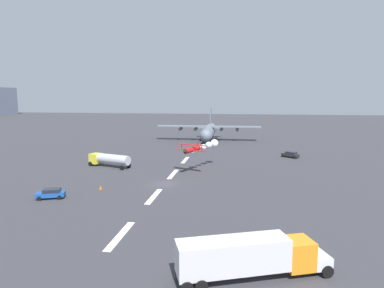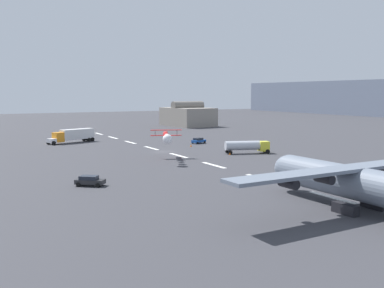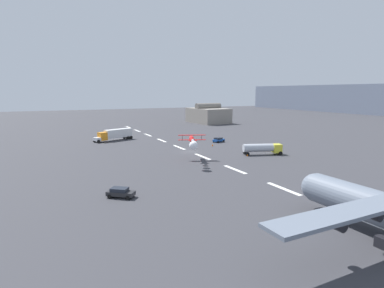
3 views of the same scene
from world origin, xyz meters
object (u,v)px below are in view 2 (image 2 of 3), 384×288
Objects in this scene: stunt_biplane_red at (167,137)px; traffic_cone_near at (191,145)px; fuel_tanker_truck at (248,146)px; airport_staff_sedan at (199,140)px; traffic_cone_far at (230,153)px; cargo_transport_plane at (347,180)px; semi_truck_orange at (73,135)px; followme_car_yellow at (90,180)px.

stunt_biplane_red reaches higher than traffic_cone_near.
fuel_tanker_truck reaches higher than traffic_cone_near.
airport_staff_sedan is (-23.96, 20.95, -4.11)m from stunt_biplane_red.
fuel_tanker_truck is at bearing -0.26° from airport_staff_sedan.
cargo_transport_plane is at bearing -16.19° from traffic_cone_far.
fuel_tanker_truck reaches higher than airport_staff_sedan.
semi_truck_orange reaches higher than traffic_cone_far.
cargo_transport_plane is 2.60× the size of semi_truck_orange.
semi_truck_orange is at bearing -172.12° from cargo_transport_plane.
fuel_tanker_truck reaches higher than followme_car_yellow.
stunt_biplane_red is 17.02× the size of traffic_cone_near.
followme_car_yellow is at bearing -46.14° from traffic_cone_near.
stunt_biplane_red reaches higher than fuel_tanker_truck.
semi_truck_orange reaches higher than airport_staff_sedan.
cargo_transport_plane is 46.57m from traffic_cone_far.
cargo_transport_plane reaches higher than fuel_tanker_truck.
semi_truck_orange reaches higher than followme_car_yellow.
semi_truck_orange is 59.97m from followme_car_yellow.
stunt_biplane_red is 21.11m from fuel_tanker_truck.
stunt_biplane_red reaches higher than semi_truck_orange.
followme_car_yellow reaches higher than traffic_cone_far.
cargo_transport_plane is 35.98m from followme_car_yellow.
traffic_cone_far is at bearing 115.73° from followme_car_yellow.
cargo_transport_plane reaches higher than stunt_biplane_red.
airport_staff_sedan is at bearing 165.20° from cargo_transport_plane.
airport_staff_sedan reaches higher than traffic_cone_far.
stunt_biplane_red is (-43.29, -3.18, 1.53)m from cargo_transport_plane.
fuel_tanker_truck is (-44.41, 17.67, -1.63)m from cargo_transport_plane.
fuel_tanker_truck is 44.88m from followme_car_yellow.
stunt_biplane_red is 32.09m from airport_staff_sedan.
followme_car_yellow is 5.97× the size of traffic_cone_far.
followme_car_yellow is (16.31, -20.49, -4.11)m from stunt_biplane_red.
semi_truck_orange is at bearing -135.14° from traffic_cone_near.
traffic_cone_near is 16.90m from traffic_cone_far.
cargo_transport_plane is 69.61m from airport_staff_sedan.
airport_staff_sedan is at bearing 134.18° from followme_car_yellow.
traffic_cone_near is at bearing 133.86° from followme_car_yellow.
semi_truck_orange is 50.82m from fuel_tanker_truck.
semi_truck_orange is (-42.48, -8.69, -2.80)m from stunt_biplane_red.
cargo_transport_plane is at bearing -21.69° from fuel_tanker_truck.
traffic_cone_near is (-17.10, -5.40, -1.38)m from fuel_tanker_truck.
airport_staff_sedan is at bearing 58.01° from semi_truck_orange.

